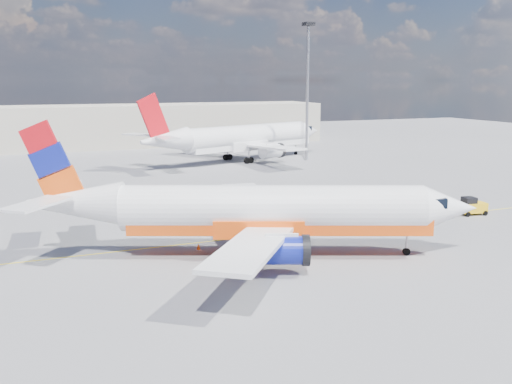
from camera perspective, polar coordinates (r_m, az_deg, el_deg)
name	(u,v)px	position (r m, az deg, el deg)	size (l,w,h in m)	color
ground	(289,244)	(45.57, 3.29, -5.17)	(240.00, 240.00, 0.00)	slate
taxi_line	(273,234)	(48.18, 1.75, -4.24)	(70.00, 0.15, 0.01)	yellow
terminal_main	(150,125)	(117.21, -10.57, 6.63)	(70.00, 14.00, 8.00)	beige
main_jet	(258,211)	(41.68, 0.20, -1.92)	(32.88, 24.81, 10.09)	white
second_jet	(243,138)	(91.26, -1.32, 5.40)	(36.41, 27.61, 11.08)	white
gse_tug	(472,206)	(58.76, 20.81, -1.34)	(2.62, 1.84, 1.75)	black
traffic_cone	(198,247)	(43.97, -5.77, -5.47)	(0.37, 0.37, 0.52)	white
floodlight_mast	(308,79)	(92.14, 5.18, 11.18)	(1.58, 1.58, 21.61)	#9A9AA2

